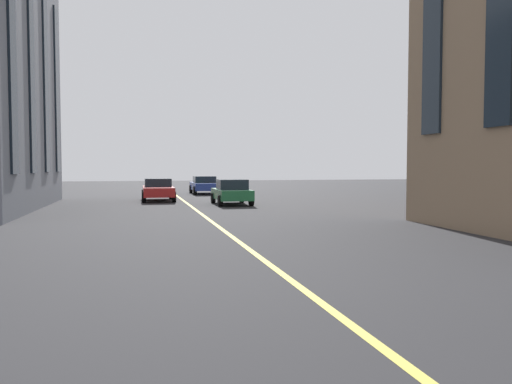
# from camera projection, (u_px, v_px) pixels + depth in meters

# --- Properties ---
(lane_centre_line) EXTENTS (80.00, 0.16, 0.01)m
(lane_centre_line) POSITION_uv_depth(u_px,v_px,m) (222.00, 229.00, 17.03)
(lane_centre_line) COLOR #D8C64C
(lane_centre_line) RESTS_ON ground_plane
(car_blue_far) EXTENTS (4.40, 1.95, 1.37)m
(car_blue_far) POSITION_uv_depth(u_px,v_px,m) (204.00, 185.00, 39.17)
(car_blue_far) COLOR navy
(car_blue_far) RESTS_ON ground_plane
(car_green_trailing) EXTENTS (3.90, 1.89, 1.40)m
(car_green_trailing) POSITION_uv_depth(u_px,v_px,m) (232.00, 192.00, 28.16)
(car_green_trailing) COLOR #1E6038
(car_green_trailing) RESTS_ON ground_plane
(car_red_parked_b) EXTENTS (4.40, 1.95, 1.37)m
(car_red_parked_b) POSITION_uv_depth(u_px,v_px,m) (158.00, 189.00, 31.30)
(car_red_parked_b) COLOR #B21E1E
(car_red_parked_b) RESTS_ON ground_plane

